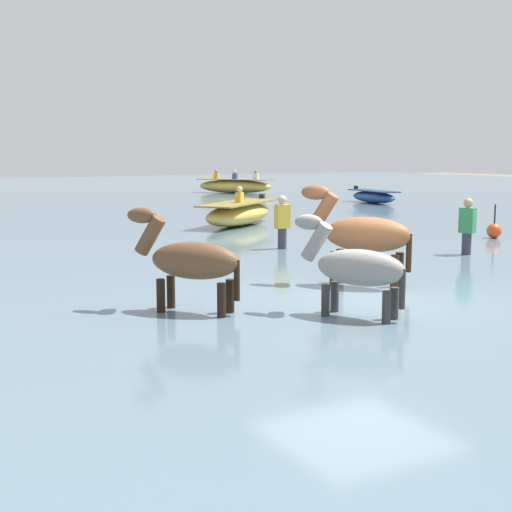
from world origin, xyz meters
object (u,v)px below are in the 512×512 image
at_px(horse_trailing_chestnut, 362,237).
at_px(horse_flank_bay, 190,264).
at_px(horse_lead_grey, 355,271).
at_px(boat_near_port, 239,214).
at_px(boat_far_inshore, 235,186).
at_px(person_onlooker_right, 282,229).
at_px(channel_buoy, 494,230).
at_px(person_wading_close, 467,233).
at_px(boat_distant_west, 373,197).

relative_size(horse_trailing_chestnut, horse_flank_bay, 1.12).
distance_m(horse_lead_grey, boat_near_port, 12.17).
relative_size(horse_trailing_chestnut, boat_far_inshore, 0.50).
bearing_deg(person_onlooker_right, channel_buoy, -9.18).
relative_size(horse_lead_grey, boat_near_port, 0.46).
height_order(boat_far_inshore, person_wading_close, boat_far_inshore).
height_order(horse_lead_grey, boat_distant_west, horse_lead_grey).
bearing_deg(boat_distant_west, boat_far_inshore, 100.77).
xyz_separation_m(horse_lead_grey, boat_far_inshore, (12.04, 26.46, -0.24)).
distance_m(boat_near_port, person_wading_close, 8.01).
bearing_deg(channel_buoy, horse_lead_grey, -148.01).
height_order(boat_near_port, boat_far_inshore, boat_far_inshore).
height_order(horse_trailing_chestnut, person_onlooker_right, horse_trailing_chestnut).
xyz_separation_m(horse_lead_grey, horse_flank_bay, (-1.80, 1.34, 0.05)).
relative_size(horse_flank_bay, boat_distant_west, 0.60).
xyz_separation_m(boat_near_port, person_onlooker_right, (-1.62, -5.15, 0.11)).
height_order(horse_lead_grey, person_onlooker_right, horse_lead_grey).
bearing_deg(boat_near_port, horse_flank_bay, -121.23).
distance_m(person_onlooker_right, channel_buoy, 5.90).
bearing_deg(boat_far_inshore, horse_lead_grey, -114.47).
xyz_separation_m(boat_distant_west, person_onlooker_right, (-11.18, -10.66, 0.19)).
relative_size(horse_flank_bay, boat_near_port, 0.48).
bearing_deg(boat_distant_west, horse_flank_bay, -135.17).
distance_m(horse_trailing_chestnut, horse_flank_bay, 3.28).
bearing_deg(boat_far_inshore, boat_distant_west, -79.23).
bearing_deg(channel_buoy, person_wading_close, -147.53).
bearing_deg(person_wading_close, horse_lead_grey, -148.26).
height_order(boat_far_inshore, person_onlooker_right, boat_far_inshore).
height_order(person_wading_close, channel_buoy, person_wading_close).
height_order(horse_lead_grey, horse_trailing_chestnut, horse_trailing_chestnut).
bearing_deg(horse_lead_grey, boat_distant_west, 50.67).
bearing_deg(boat_distant_west, horse_trailing_chestnut, -129.25).
xyz_separation_m(horse_lead_grey, channel_buoy, (8.49, 5.30, -0.43)).
relative_size(horse_lead_grey, person_wading_close, 1.08).
xyz_separation_m(horse_trailing_chestnut, person_wading_close, (4.20, 1.77, -0.35)).
xyz_separation_m(person_wading_close, person_onlooker_right, (-2.98, 2.74, 0.00)).
bearing_deg(person_onlooker_right, horse_trailing_chestnut, -105.14).
bearing_deg(horse_lead_grey, person_wading_close, 31.74).
relative_size(boat_far_inshore, channel_buoy, 4.69).
relative_size(horse_lead_grey, horse_trailing_chestnut, 0.85).
distance_m(boat_far_inshore, channel_buoy, 21.45).
distance_m(horse_flank_bay, person_onlooker_right, 6.64).
bearing_deg(boat_near_port, person_wading_close, -80.17).
height_order(boat_distant_west, person_onlooker_right, person_onlooker_right).
relative_size(boat_near_port, boat_far_inshore, 0.94).
relative_size(horse_lead_grey, horse_flank_bay, 0.96).
height_order(boat_distant_west, boat_near_port, boat_near_port).
bearing_deg(boat_far_inshore, boat_near_port, -117.21).
distance_m(boat_near_port, channel_buoy, 7.40).
xyz_separation_m(boat_near_port, channel_buoy, (4.20, -6.09, -0.15)).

